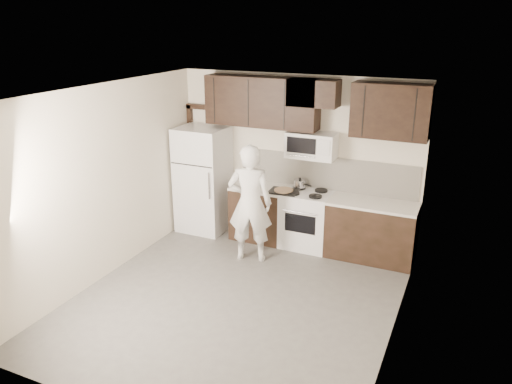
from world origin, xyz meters
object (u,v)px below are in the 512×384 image
Objects in this scene: stove at (306,219)px; person at (250,203)px; refrigerator at (203,179)px; microwave at (311,145)px.

person is at bearing -128.75° from stove.
refrigerator is at bearing -178.49° from stove.
stove is 1.20m from microwave.
microwave reaches higher than person.
person is (-0.63, -0.78, 0.44)m from stove.
stove is 1.10m from person.
microwave is 0.42× the size of refrigerator.
person reaches higher than refrigerator.
refrigerator is (-1.85, -0.17, -0.75)m from microwave.
person is (1.22, -0.74, 0.00)m from refrigerator.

